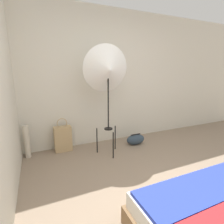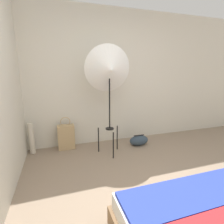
% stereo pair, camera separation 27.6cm
% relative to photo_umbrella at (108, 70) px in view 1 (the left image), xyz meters
% --- Properties ---
extents(ground_plane, '(14.00, 14.00, 0.00)m').
position_rel_photo_umbrella_xyz_m(ground_plane, '(0.03, -1.61, -1.46)').
color(ground_plane, gray).
extents(wall_back, '(8.00, 0.05, 2.60)m').
position_rel_photo_umbrella_xyz_m(wall_back, '(0.03, 0.60, -0.16)').
color(wall_back, beige).
rests_on(wall_back, ground_plane).
extents(photo_umbrella, '(0.79, 0.38, 1.87)m').
position_rel_photo_umbrella_xyz_m(photo_umbrella, '(0.00, 0.00, 0.00)').
color(photo_umbrella, black).
rests_on(photo_umbrella, ground_plane).
extents(tote_bag, '(0.31, 0.16, 0.62)m').
position_rel_photo_umbrella_xyz_m(tote_bag, '(-0.72, 0.43, -1.22)').
color(tote_bag, tan).
rests_on(tote_bag, ground_plane).
extents(duffel_bag, '(0.39, 0.20, 0.21)m').
position_rel_photo_umbrella_xyz_m(duffel_bag, '(0.65, 0.14, -1.36)').
color(duffel_bag, '#2D3D4C').
rests_on(duffel_bag, ground_plane).
extents(paper_roll, '(0.10, 0.10, 0.56)m').
position_rel_photo_umbrella_xyz_m(paper_roll, '(-1.32, 0.41, -1.18)').
color(paper_roll, beige).
rests_on(paper_roll, ground_plane).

